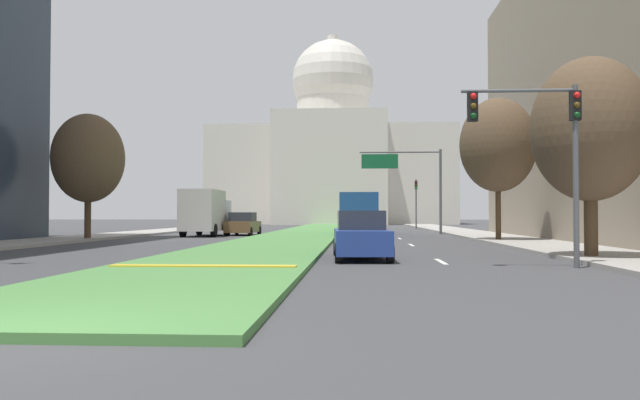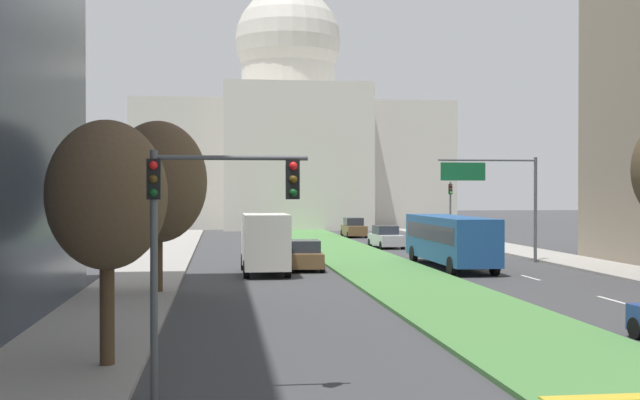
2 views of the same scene
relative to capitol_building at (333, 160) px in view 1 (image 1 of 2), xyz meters
The scene contains 20 objects.
ground_plane 49.37m from the capitol_building, 90.00° to the right, with size 260.00×260.00×0.00m, color #3D3D3F.
grass_median 54.15m from the capitol_building, 90.00° to the right, with size 5.48×88.30×0.14m, color #4C8442.
median_curb_nose 88.71m from the capitol_building, 90.00° to the right, with size 4.94×0.50×0.04m, color gold.
lane_dashes_right 65.33m from the capitol_building, 84.00° to the right, with size 0.16×45.83×0.01m.
sidewalk_left 60.33m from the capitol_building, 102.39° to the right, with size 4.00×88.30×0.15m, color #9E9991.
sidewalk_right 60.33m from the capitol_building, 77.61° to the right, with size 4.00×88.30×0.15m, color #9E9991.
capitol_building is the anchor object (origin of this frame).
traffic_light_near_right 87.11m from the capitol_building, 83.79° to the right, with size 3.34×0.35×5.20m.
traffic_light_far_right 40.79m from the capitol_building, 75.22° to the right, with size 0.28×0.35×5.20m.
overhead_guide_sign 57.25m from the capitol_building, 81.86° to the right, with size 6.28×0.20×6.50m.
street_tree_right_near 84.29m from the capitol_building, 81.95° to the right, with size 3.84×3.84×6.75m.
street_tree_left_mid 70.42m from the capitol_building, 99.41° to the right, with size 4.11×4.11×7.35m.
street_tree_right_mid 70.75m from the capitol_building, 80.36° to the right, with size 4.16×4.16×7.95m.
sedan_lead_stopped 83.73m from the capitol_building, 87.12° to the right, with size 2.04×4.70×1.64m.
sedan_midblock 60.27m from the capitol_building, 94.09° to the right, with size 2.07×4.34×1.67m.
sedan_distant 43.85m from the capitol_building, 84.71° to the right, with size 2.13×4.58×1.73m.
sedan_far_horizon 29.42m from the capitol_building, 81.81° to the right, with size 1.94×4.70×1.87m.
sedan_very_far 16.36m from the capitol_building, 70.17° to the right, with size 1.96×4.68×1.81m.
box_truck_delivery 62.27m from the capitol_building, 96.09° to the right, with size 2.40×6.40×3.20m.
city_bus 59.88m from the capitol_building, 85.95° to the right, with size 2.62×11.00×2.95m.
Camera 1 is at (4.04, -7.04, 1.51)m, focal length 34.96 mm.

